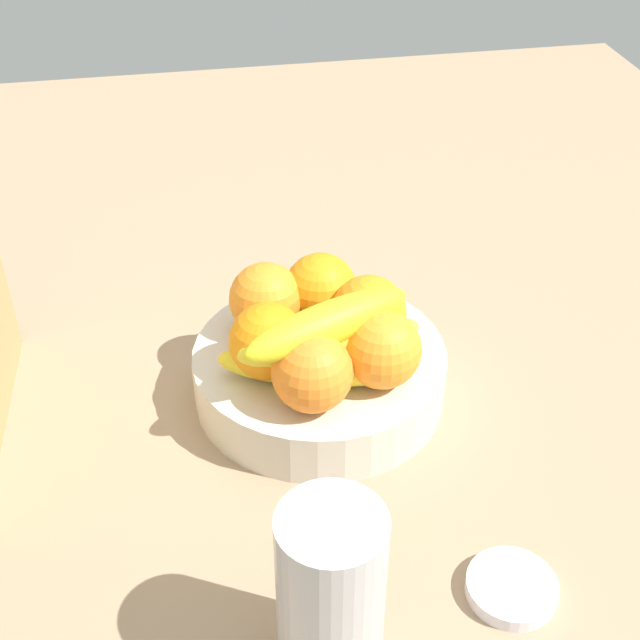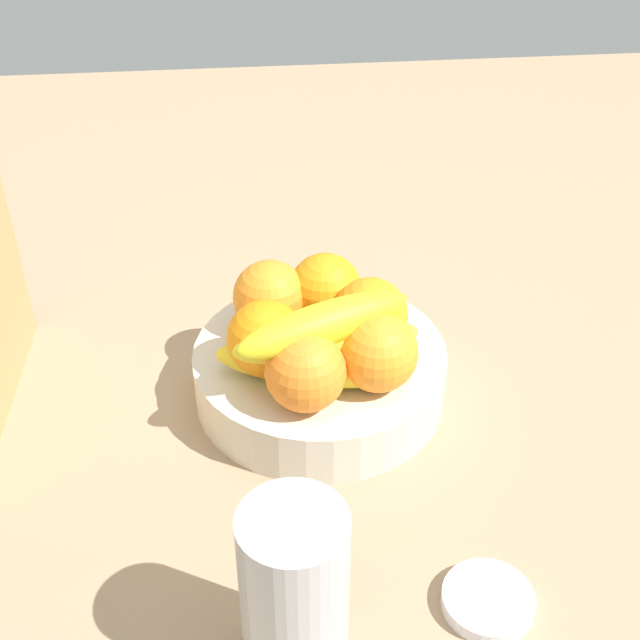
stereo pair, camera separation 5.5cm
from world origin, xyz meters
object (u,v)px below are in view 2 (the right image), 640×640
Objects in this scene: orange_back_left at (305,372)px; orange_top_stack at (370,315)px; orange_front_left at (325,289)px; orange_center at (266,339)px; orange_front_right at (270,297)px; fruit_bowl at (320,375)px; orange_back_right at (378,353)px; thermos_tumbler at (295,596)px; banana_bunch at (319,344)px; jar_lid at (488,601)px.

orange_back_left and orange_top_stack have the same top height.
orange_front_left is 1.00× the size of orange_center.
orange_front_right is at bearing 12.06° from orange_back_left.
orange_front_left is (5.54, -1.08, 6.27)cm from fruit_bowl.
orange_front_right is 13.35cm from orange_back_right.
orange_back_left is 0.47× the size of thermos_tumbler.
banana_bunch is 1.26× the size of thermos_tumbler.
thermos_tumbler reaches higher than jar_lid.
orange_front_left and orange_top_stack have the same top height.
orange_back_right is at bearing -73.54° from orange_back_left.
thermos_tumbler is (-24.86, 4.12, -1.92)cm from banana_bunch.
orange_front_right is 34.77cm from jar_lid.
orange_center is 10.35cm from orange_top_stack.
orange_back_left is (-5.02, -3.20, 0.00)cm from orange_center.
orange_front_right is 10.11cm from orange_top_stack.
orange_back_left is at bearing 138.50° from orange_top_stack.
banana_bunch is 2.70× the size of jar_lid.
orange_top_stack is (-3.97, -9.29, 0.00)cm from orange_front_right.
thermos_tumbler is (-29.48, 9.43, -1.33)cm from orange_top_stack.
orange_top_stack is (2.67, -10.00, 0.00)cm from orange_center.
orange_front_left is at bearing -40.23° from orange_center.
orange_back_right and orange_top_stack have the same top height.
orange_back_left and orange_back_right have the same top height.
orange_front_left and orange_front_right have the same top height.
orange_front_left is at bearing -11.00° from fruit_bowl.
orange_back_left is 3.46cm from banana_bunch.
orange_center is (-7.36, 6.22, 0.00)cm from orange_front_left.
thermos_tumbler is at bearing 179.76° from orange_front_right.
orange_back_right is at bearing -21.43° from thermos_tumbler.
orange_center is at bearing 67.37° from banana_bunch.
fruit_bowl is 29.41cm from thermos_tumbler.
orange_back_left is 1.00× the size of orange_back_right.
orange_center and orange_back_right have the same top height.
orange_top_stack is at bearing 11.86° from jar_lid.
fruit_bowl is 3.39× the size of orange_front_right.
fruit_bowl is 3.43× the size of jar_lid.
orange_front_left and orange_center have the same top height.
orange_front_left reaches higher than jar_lid.
banana_bunch is at bearing -26.00° from orange_back_left.
jar_lid is (-31.05, -9.31, -8.31)cm from orange_front_left.
banana_bunch reaches higher than jar_lid.
orange_back_right is at bearing -160.53° from orange_front_left.
orange_front_right is 11.92cm from orange_back_left.
orange_front_right is at bearing 97.45° from orange_front_left.
thermos_tumbler is at bearing 170.92° from fruit_bowl.
orange_front_left is at bearing 19.47° from orange_back_right.
orange_front_right is 1.00× the size of orange_back_right.
orange_front_right reaches higher than fruit_bowl.
orange_front_right is at bearing 66.88° from orange_top_stack.
orange_center is at bearing 33.25° from jar_lid.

